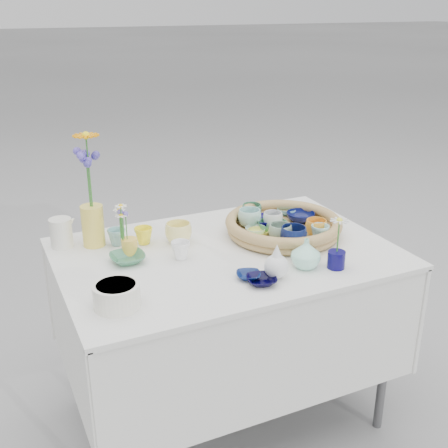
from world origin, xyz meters
name	(u,v)px	position (x,y,z in m)	size (l,w,h in m)	color
ground	(226,412)	(0.00, 0.00, 0.00)	(80.00, 80.00, 0.00)	#959595
display_table	(226,412)	(0.00, 0.00, 0.00)	(1.26, 0.86, 0.77)	silver
wicker_tray	(283,226)	(0.28, 0.05, 0.80)	(0.47, 0.47, 0.08)	olive
tray_ceramic_0	(265,221)	(0.25, 0.14, 0.80)	(0.12, 0.12, 0.03)	#070054
tray_ceramic_1	(301,217)	(0.40, 0.12, 0.80)	(0.12, 0.12, 0.04)	#0A1046
tray_ceramic_2	(316,228)	(0.37, -0.05, 0.82)	(0.09, 0.09, 0.07)	orange
tray_ceramic_3	(273,226)	(0.24, 0.07, 0.80)	(0.12, 0.12, 0.04)	#36764B
tray_ceramic_4	(280,233)	(0.21, -0.04, 0.82)	(0.09, 0.09, 0.07)	#84A288
tray_ceramic_5	(256,231)	(0.16, 0.07, 0.80)	(0.08, 0.08, 0.03)	silver
tray_ceramic_6	(250,218)	(0.18, 0.15, 0.82)	(0.10, 0.10, 0.08)	#A4DACE
tray_ceramic_7	(273,220)	(0.26, 0.10, 0.82)	(0.08, 0.08, 0.06)	silver
tray_ceramic_8	(287,211)	(0.39, 0.21, 0.80)	(0.09, 0.09, 0.03)	#70BDD2
tray_ceramic_9	(293,237)	(0.23, -0.10, 0.82)	(0.10, 0.10, 0.08)	#0B1545
tray_ceramic_10	(258,233)	(0.16, 0.04, 0.80)	(0.09, 0.09, 0.03)	#EAE75B
tray_ceramic_11	(320,233)	(0.35, -0.10, 0.82)	(0.07, 0.07, 0.07)	#97D0CD
tray_ceramic_12	(252,212)	(0.22, 0.22, 0.82)	(0.09, 0.09, 0.07)	#337252
loose_ceramic_0	(144,236)	(-0.26, 0.20, 0.80)	(0.07, 0.07, 0.07)	yellow
loose_ceramic_1	(178,233)	(-0.14, 0.15, 0.81)	(0.11, 0.11, 0.08)	#FFF08B
loose_ceramic_2	(128,258)	(-0.37, 0.07, 0.78)	(0.13, 0.13, 0.03)	#3A7754
loose_ceramic_3	(181,250)	(-0.18, 0.01, 0.80)	(0.07, 0.07, 0.07)	white
loose_ceramic_4	(248,275)	(-0.03, -0.24, 0.78)	(0.08, 0.08, 0.02)	#0C1C50
loose_ceramic_5	(117,237)	(-0.36, 0.24, 0.80)	(0.07, 0.07, 0.07)	#7CB5B2
loose_ceramic_6	(262,280)	(0.00, -0.29, 0.78)	(0.10, 0.10, 0.03)	black
fluted_bowl	(117,296)	(-0.49, -0.24, 0.80)	(0.15, 0.15, 0.08)	silver
bud_vase_paleblue	(277,261)	(0.06, -0.27, 0.83)	(0.08, 0.08, 0.13)	silver
bud_vase_seafoam	(306,253)	(0.20, -0.25, 0.82)	(0.11, 0.11, 0.11)	#A5EED5
bud_vase_cobalt	(336,260)	(0.30, -0.29, 0.80)	(0.06, 0.06, 0.06)	#0A0646
single_daisy	(338,236)	(0.30, -0.29, 0.89)	(0.08, 0.08, 0.14)	silver
tall_vase_yellow	(93,226)	(-0.44, 0.27, 0.85)	(0.09, 0.09, 0.16)	#E6CE4B
gerbera	(89,172)	(-0.44, 0.27, 1.06)	(0.11, 0.11, 0.29)	orange
hydrangea	(88,183)	(-0.45, 0.27, 1.02)	(0.07, 0.07, 0.26)	#433A9B
white_pitcher	(61,233)	(-0.56, 0.31, 0.82)	(0.12, 0.09, 0.11)	silver
daisy_cup	(130,247)	(-0.34, 0.13, 0.80)	(0.06, 0.06, 0.06)	yellow
daisy_posy	(125,221)	(-0.35, 0.14, 0.90)	(0.08, 0.08, 0.14)	white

